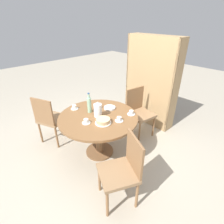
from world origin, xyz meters
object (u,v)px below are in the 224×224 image
(bookshelf, at_px, (150,82))
(cake_main, at_px, (103,121))
(cup_b, at_px, (119,119))
(cup_d, at_px, (74,107))
(cup_c, at_px, (131,113))
(cup_a, at_px, (86,121))
(chair_a, at_px, (50,118))
(coffee_pot, at_px, (98,110))
(chair_b, at_px, (123,169))
(chair_c, at_px, (139,111))
(water_bottle, at_px, (89,105))

(bookshelf, bearing_deg, cake_main, 100.61)
(cup_b, height_order, cup_d, same)
(cup_c, bearing_deg, cup_b, -88.58)
(cake_main, bearing_deg, bookshelf, 100.61)
(cup_a, bearing_deg, cup_d, 166.06)
(chair_a, distance_m, cake_main, 1.09)
(bookshelf, xyz_separation_m, coffee_pot, (0.09, -1.43, -0.07))
(chair_b, distance_m, cup_d, 1.33)
(bookshelf, height_order, cup_c, bookshelf)
(chair_a, bearing_deg, cup_b, -177.11)
(chair_a, height_order, chair_b, same)
(chair_c, distance_m, cup_d, 1.18)
(cake_main, bearing_deg, chair_c, 96.77)
(bookshelf, relative_size, cup_a, 14.30)
(coffee_pot, height_order, cup_c, coffee_pot)
(water_bottle, distance_m, cup_c, 0.66)
(chair_b, relative_size, chair_c, 1.00)
(cake_main, bearing_deg, cup_d, -175.23)
(cup_c, bearing_deg, chair_b, -54.47)
(chair_a, relative_size, cup_a, 7.38)
(chair_b, xyz_separation_m, cake_main, (-0.64, 0.27, 0.25))
(cup_a, bearing_deg, chair_a, -168.85)
(chair_a, xyz_separation_m, bookshelf, (0.72, 1.85, 0.39))
(chair_c, relative_size, cup_a, 7.38)
(chair_b, bearing_deg, cup_d, -163.39)
(cup_a, bearing_deg, coffee_pot, 96.83)
(chair_b, distance_m, chair_c, 1.46)
(chair_b, bearing_deg, chair_c, 147.39)
(chair_c, distance_m, cake_main, 1.01)
(chair_a, distance_m, water_bottle, 0.81)
(cup_b, relative_size, cup_c, 1.00)
(chair_b, distance_m, cup_b, 0.75)
(bookshelf, height_order, water_bottle, bookshelf)
(cup_d, bearing_deg, chair_a, -141.49)
(coffee_pot, distance_m, cup_c, 0.51)
(chair_c, height_order, cup_d, chair_c)
(water_bottle, bearing_deg, bookshelf, 85.77)
(chair_b, height_order, cup_a, chair_b)
(chair_a, bearing_deg, cup_a, 168.16)
(chair_a, bearing_deg, chair_b, 159.49)
(chair_a, relative_size, cup_d, 7.38)
(cup_a, bearing_deg, cup_c, 67.07)
(chair_c, xyz_separation_m, cup_b, (0.23, -0.77, 0.24))
(chair_b, xyz_separation_m, cup_b, (-0.53, 0.47, 0.24))
(water_bottle, bearing_deg, chair_a, -147.09)
(chair_a, relative_size, cup_c, 7.38)
(chair_c, relative_size, bookshelf, 0.52)
(chair_b, relative_size, cup_d, 7.38)
(chair_a, distance_m, cup_d, 0.52)
(chair_c, bearing_deg, cup_a, -173.33)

